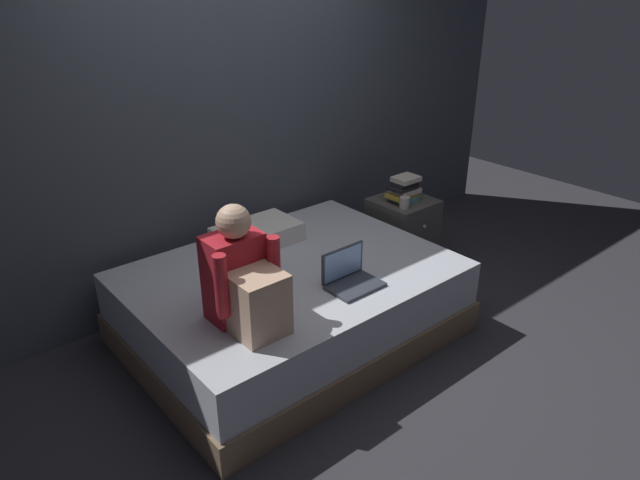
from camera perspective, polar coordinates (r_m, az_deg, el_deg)
The scene contains 9 objects.
ground_plane at distance 3.81m, azimuth 2.46°, elevation -10.11°, with size 8.00×8.00×0.00m, color #2D2D33.
wall_back at distance 4.15m, azimuth -8.73°, elevation 13.15°, with size 5.60×0.10×2.70m, color #424751.
bed at distance 3.76m, azimuth -2.84°, elevation -6.20°, with size 2.00×1.50×0.49m.
nightstand at distance 4.68m, azimuth 8.10°, elevation 0.76°, with size 0.44×0.46×0.56m.
person_sitting at distance 3.01m, azimuth -7.58°, elevation -4.02°, with size 0.39×0.44×0.66m.
laptop at distance 3.43m, azimuth 2.98°, elevation -3.63°, with size 0.32×0.23×0.22m.
pillow at distance 3.97m, azimuth -6.24°, elevation 0.59°, with size 0.56×0.36×0.13m, color silver.
book_stack at distance 4.51m, azimuth 8.36°, elevation 5.03°, with size 0.24×0.17×0.20m.
mug at distance 4.39m, azimuth 8.37°, elevation 3.67°, with size 0.08×0.08×0.09m, color #BCB2A3.
Camera 1 is at (-2.12, -2.26, 2.20)m, focal length 32.32 mm.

